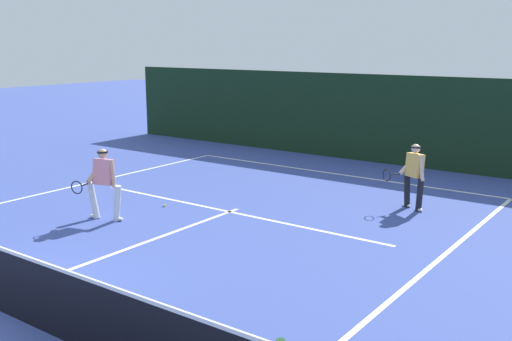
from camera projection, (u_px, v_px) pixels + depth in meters
court_line_baseline_far at (335, 174)px, 17.95m from camera, size 10.09×0.10×0.01m
court_line_service at (229, 212)px, 13.90m from camera, size 8.22×0.10×0.01m
court_line_centre at (137, 245)px, 11.61m from camera, size 0.10×6.40×0.01m
player_near at (104, 181)px, 13.12m from camera, size 0.89×0.92×1.61m
player_far at (414, 174)px, 13.97m from camera, size 0.99×0.83×1.57m
tennis_ball at (164, 205)px, 14.33m from camera, size 0.07×0.07×0.07m
back_fence_windscreen at (371, 118)px, 19.53m from camera, size 20.89×0.12×2.88m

